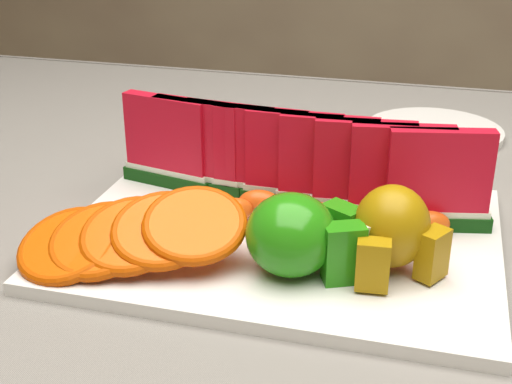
{
  "coord_description": "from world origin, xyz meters",
  "views": [
    {
      "loc": [
        0.1,
        -0.65,
        1.08
      ],
      "look_at": [
        -0.05,
        -0.07,
        0.81
      ],
      "focal_mm": 50.0,
      "sensor_mm": 36.0,
      "label": 1
    }
  ],
  "objects": [
    {
      "name": "apple_cluster",
      "position": [
        0.0,
        -0.13,
        0.8
      ],
      "size": [
        0.1,
        0.09,
        0.07
      ],
      "color": "#21901D",
      "rests_on": "platter"
    },
    {
      "name": "orange_fan_back",
      "position": [
        -0.02,
        0.05,
        0.79
      ],
      "size": [
        0.34,
        0.11,
        0.05
      ],
      "color": "#F82C00",
      "rests_on": "platter"
    },
    {
      "name": "platter",
      "position": [
        -0.03,
        -0.07,
        0.76
      ],
      "size": [
        0.4,
        0.3,
        0.01
      ],
      "color": "silver",
      "rests_on": "tablecloth"
    },
    {
      "name": "watermelon_row",
      "position": [
        -0.03,
        -0.01,
        0.82
      ],
      "size": [
        0.39,
        0.07,
        0.1
      ],
      "color": "#09390D",
      "rests_on": "platter"
    },
    {
      "name": "tangerine_segments",
      "position": [
        -0.0,
        -0.05,
        0.78
      ],
      "size": [
        0.25,
        0.07,
        0.03
      ],
      "color": "orange",
      "rests_on": "platter"
    },
    {
      "name": "side_plate",
      "position": [
        0.1,
        0.28,
        0.76
      ],
      "size": [
        0.2,
        0.2,
        0.01
      ],
      "color": "silver",
      "rests_on": "tablecloth"
    },
    {
      "name": "orange_fan_front",
      "position": [
        -0.14,
        -0.15,
        0.8
      ],
      "size": [
        0.21,
        0.14,
        0.06
      ],
      "color": "#F82C00",
      "rests_on": "platter"
    },
    {
      "name": "table",
      "position": [
        0.0,
        0.0,
        0.65
      ],
      "size": [
        1.4,
        0.9,
        0.75
      ],
      "color": "#462E17",
      "rests_on": "ground"
    },
    {
      "name": "tablecloth",
      "position": [
        0.0,
        0.0,
        0.72
      ],
      "size": [
        1.53,
        1.03,
        0.2
      ],
      "color": "slate",
      "rests_on": "table"
    },
    {
      "name": "pear_cluster",
      "position": [
        0.08,
        -0.11,
        0.81
      ],
      "size": [
        0.09,
        0.09,
        0.07
      ],
      "color": "#A1820C",
      "rests_on": "platter"
    },
    {
      "name": "fork",
      "position": [
        -0.18,
        0.16,
        0.76
      ],
      "size": [
        0.02,
        0.2,
        0.0
      ],
      "color": "silver",
      "rests_on": "tablecloth"
    }
  ]
}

